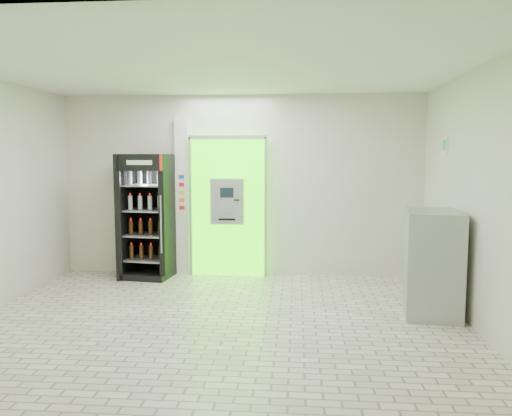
# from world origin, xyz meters

# --- Properties ---
(ground) EXTENTS (6.00, 6.00, 0.00)m
(ground) POSITION_xyz_m (0.00, 0.00, 0.00)
(ground) COLOR beige
(ground) RESTS_ON ground
(room_shell) EXTENTS (6.00, 6.00, 6.00)m
(room_shell) POSITION_xyz_m (0.00, 0.00, 1.84)
(room_shell) COLOR silver
(room_shell) RESTS_ON ground
(atm_assembly) EXTENTS (1.30, 0.24, 2.33)m
(atm_assembly) POSITION_xyz_m (-0.20, 2.41, 1.17)
(atm_assembly) COLOR #2EF800
(atm_assembly) RESTS_ON ground
(pillar) EXTENTS (0.22, 0.11, 2.60)m
(pillar) POSITION_xyz_m (-0.98, 2.45, 1.30)
(pillar) COLOR silver
(pillar) RESTS_ON ground
(beverage_cooler) EXTENTS (0.84, 0.78, 2.03)m
(beverage_cooler) POSITION_xyz_m (-1.50, 2.16, 0.97)
(beverage_cooler) COLOR black
(beverage_cooler) RESTS_ON ground
(steel_cabinet) EXTENTS (0.81, 1.08, 1.31)m
(steel_cabinet) POSITION_xyz_m (2.66, 0.59, 0.66)
(steel_cabinet) COLOR #999BA0
(steel_cabinet) RESTS_ON ground
(exit_sign) EXTENTS (0.02, 0.22, 0.26)m
(exit_sign) POSITION_xyz_m (2.99, 1.40, 2.12)
(exit_sign) COLOR white
(exit_sign) RESTS_ON room_shell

